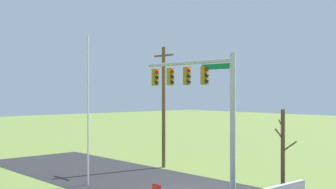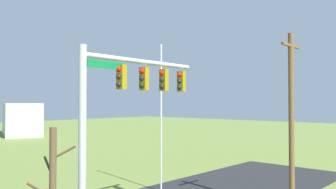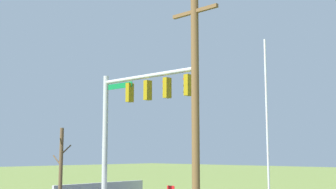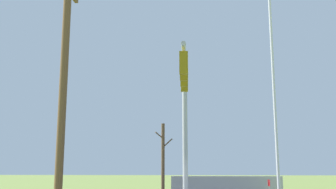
% 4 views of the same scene
% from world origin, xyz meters
% --- Properties ---
extents(road_surface, '(28.00, 8.00, 0.01)m').
position_xyz_m(road_surface, '(-4.00, 0.00, 0.01)').
color(road_surface, '#232326').
rests_on(road_surface, ground_plane).
extents(signal_mast, '(6.22, 0.50, 7.15)m').
position_xyz_m(signal_mast, '(0.51, 0.77, 5.13)').
color(signal_mast, '#B2B5BA').
rests_on(signal_mast, ground_plane).
extents(flagpole, '(0.10, 0.10, 8.47)m').
position_xyz_m(flagpole, '(-5.22, -2.60, 4.23)').
color(flagpole, silver).
rests_on(flagpole, ground_plane).
extents(utility_pole, '(1.90, 0.26, 8.41)m').
position_xyz_m(utility_pole, '(-6.73, 4.46, 4.37)').
color(utility_pole, brown).
rests_on(utility_pole, ground_plane).
extents(bare_tree, '(1.27, 1.02, 4.41)m').
position_xyz_m(bare_tree, '(4.33, 2.22, 2.26)').
color(bare_tree, brown).
rests_on(bare_tree, ground_plane).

